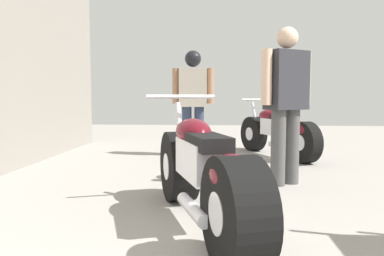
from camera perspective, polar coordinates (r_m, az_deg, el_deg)
ground_plane at (r=3.82m, az=3.67°, el=-9.72°), size 17.27×17.27×0.00m
motorcycle_maroon_cruiser at (r=2.79m, az=1.51°, el=-6.83°), size 0.95×2.04×0.97m
motorcycle_black_naked at (r=6.15m, az=12.69°, el=-0.63°), size 1.05×1.81×0.91m
mechanic_in_blue at (r=4.21m, az=13.85°, el=4.58°), size 0.61×0.47×1.68m
mechanic_with_helmet at (r=6.03m, az=0.14°, el=5.19°), size 0.65×0.26×1.66m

